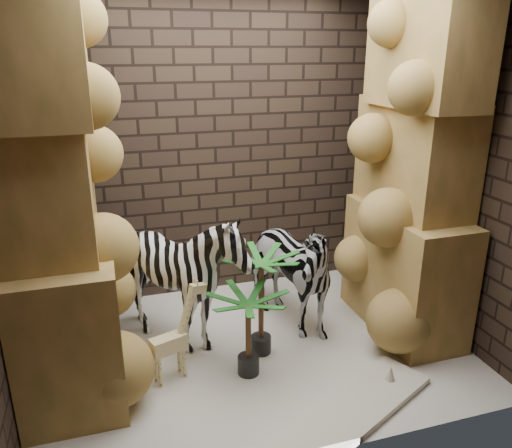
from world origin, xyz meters
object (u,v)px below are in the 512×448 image
object	(u,v)px
giraffe_toy	(168,334)
palm_front	(261,304)
zebra_left	(183,284)
zebra_right	(283,261)
palm_back	(248,334)
surfboard	(343,419)

from	to	relation	value
giraffe_toy	palm_front	size ratio (longest dim) A/B	0.88
zebra_left	palm_front	distance (m)	0.67
zebra_right	palm_back	size ratio (longest dim) A/B	1.83
zebra_right	zebra_left	bearing A→B (deg)	165.09
palm_front	palm_back	world-z (taller)	palm_front
giraffe_toy	palm_front	xyz separation A→B (m)	(0.78, 0.14, 0.05)
zebra_left	zebra_right	bearing A→B (deg)	9.50
zebra_left	giraffe_toy	size ratio (longest dim) A/B	1.57
giraffe_toy	surfboard	xyz separation A→B (m)	(1.06, -0.82, -0.37)
giraffe_toy	palm_front	bearing A→B (deg)	-8.85
zebra_right	giraffe_toy	distance (m)	1.24
zebra_left	palm_back	world-z (taller)	zebra_left
palm_back	surfboard	bearing A→B (deg)	-57.13
palm_back	zebra_left	bearing A→B (deg)	125.75
zebra_left	palm_back	bearing A→B (deg)	-48.64
surfboard	palm_back	bearing A→B (deg)	96.39
zebra_right	palm_front	world-z (taller)	zebra_right
zebra_right	palm_back	xyz separation A→B (m)	(-0.51, -0.62, -0.29)
palm_front	palm_back	xyz separation A→B (m)	(-0.18, -0.25, -0.10)
zebra_right	surfboard	world-z (taller)	zebra_right
palm_back	palm_front	bearing A→B (deg)	53.73
zebra_right	palm_back	world-z (taller)	zebra_right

